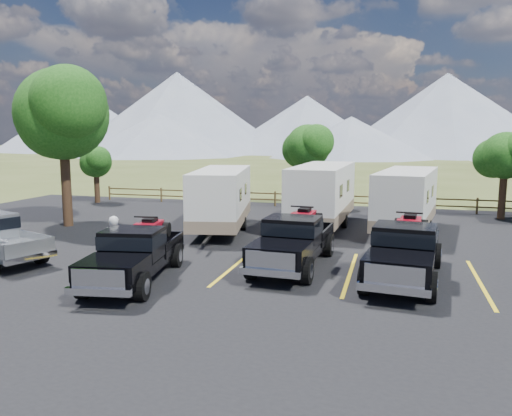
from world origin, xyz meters
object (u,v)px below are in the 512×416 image
(rig_center, at_px, (294,239))
(rig_right, at_px, (405,250))
(tree_big_nw, at_px, (62,114))
(rig_left, at_px, (135,252))
(trailer_center, at_px, (322,195))
(trailer_right, at_px, (406,200))
(trailer_left, at_px, (221,199))
(person_a, at_px, (115,244))

(rig_center, distance_m, rig_right, 3.76)
(tree_big_nw, distance_m, rig_right, 17.69)
(rig_left, xyz_separation_m, trailer_center, (4.44, 10.46, 0.72))
(rig_left, distance_m, trailer_right, 13.27)
(trailer_right, bearing_deg, trailer_left, -159.07)
(rig_left, distance_m, trailer_left, 8.42)
(rig_left, relative_size, rig_center, 0.97)
(rig_right, relative_size, trailer_right, 0.73)
(tree_big_nw, relative_size, person_a, 4.08)
(rig_left, distance_m, person_a, 1.28)
(trailer_center, distance_m, trailer_right, 3.95)
(person_a, bearing_deg, rig_left, 143.26)
(rig_center, distance_m, trailer_left, 7.07)
(tree_big_nw, bearing_deg, person_a, -45.28)
(trailer_right, relative_size, person_a, 4.41)
(person_a, bearing_deg, trailer_left, -105.07)
(trailer_left, height_order, person_a, trailer_left)
(rig_left, bearing_deg, rig_center, 24.82)
(rig_left, relative_size, trailer_right, 0.69)
(rig_center, relative_size, person_a, 3.11)
(rig_right, bearing_deg, tree_big_nw, 168.23)
(tree_big_nw, relative_size, rig_center, 1.31)
(rig_right, height_order, person_a, rig_right)
(tree_big_nw, bearing_deg, trailer_left, 5.49)
(rig_right, distance_m, trailer_right, 7.92)
(rig_center, bearing_deg, rig_left, -143.17)
(tree_big_nw, relative_size, rig_right, 1.27)
(tree_big_nw, xyz_separation_m, rig_center, (12.55, -4.59, -4.61))
(tree_big_nw, height_order, trailer_center, tree_big_nw)
(person_a, bearing_deg, tree_big_nw, -52.73)
(tree_big_nw, height_order, person_a, tree_big_nw)
(tree_big_nw, distance_m, trailer_center, 13.40)
(rig_center, height_order, trailer_center, trailer_center)
(tree_big_nw, height_order, rig_center, tree_big_nw)
(rig_center, xyz_separation_m, trailer_right, (3.88, 7.22, 0.59))
(rig_right, distance_m, trailer_left, 10.25)
(rig_left, height_order, rig_center, rig_center)
(trailer_left, relative_size, trailer_center, 0.95)
(rig_center, bearing_deg, trailer_center, 93.27)
(trailer_left, relative_size, trailer_right, 1.00)
(trailer_right, bearing_deg, rig_center, -109.79)
(tree_big_nw, height_order, trailer_left, tree_big_nw)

